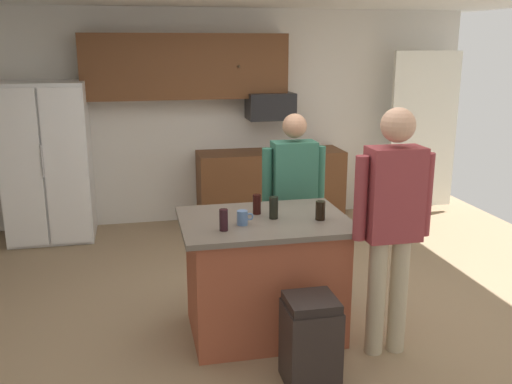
% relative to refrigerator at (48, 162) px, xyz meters
% --- Properties ---
extents(floor, '(7.04, 7.04, 0.00)m').
position_rel_refrigerator_xyz_m(floor, '(2.00, -2.38, -0.89)').
color(floor, '#937A5B').
rests_on(floor, ground).
extents(back_wall, '(6.40, 0.10, 2.60)m').
position_rel_refrigerator_xyz_m(back_wall, '(2.00, 0.42, 0.41)').
color(back_wall, silver).
rests_on(back_wall, ground).
extents(french_door_window_panel, '(0.90, 0.06, 2.00)m').
position_rel_refrigerator_xyz_m(french_door_window_panel, '(4.60, 0.02, 0.21)').
color(french_door_window_panel, white).
rests_on(french_door_window_panel, ground).
extents(cabinet_run_upper, '(2.40, 0.38, 0.75)m').
position_rel_refrigerator_xyz_m(cabinet_run_upper, '(1.60, 0.22, 1.03)').
color(cabinet_run_upper, brown).
extents(cabinet_run_lower, '(1.80, 0.63, 0.90)m').
position_rel_refrigerator_xyz_m(cabinet_run_lower, '(2.60, 0.10, -0.44)').
color(cabinet_run_lower, brown).
rests_on(cabinet_run_lower, ground).
extents(refrigerator, '(0.92, 0.76, 1.78)m').
position_rel_refrigerator_xyz_m(refrigerator, '(0.00, 0.00, 0.00)').
color(refrigerator, white).
rests_on(refrigerator, ground).
extents(microwave_over_range, '(0.56, 0.40, 0.32)m').
position_rel_refrigerator_xyz_m(microwave_over_range, '(2.60, 0.12, 0.56)').
color(microwave_over_range, black).
extents(kitchen_island, '(1.25, 0.93, 0.92)m').
position_rel_refrigerator_xyz_m(kitchen_island, '(1.89, -2.68, -0.43)').
color(kitchen_island, '#9E4C33').
rests_on(kitchen_island, ground).
extents(person_elder_center, '(0.57, 0.22, 1.61)m').
position_rel_refrigerator_xyz_m(person_elder_center, '(2.32, -1.95, 0.03)').
color(person_elder_center, '#4C5166').
rests_on(person_elder_center, ground).
extents(person_guest_left, '(0.57, 0.23, 1.78)m').
position_rel_refrigerator_xyz_m(person_guest_left, '(2.68, -3.15, 0.14)').
color(person_guest_left, tan).
rests_on(person_guest_left, ground).
extents(glass_short_whisky, '(0.07, 0.07, 0.14)m').
position_rel_refrigerator_xyz_m(glass_short_whisky, '(2.28, -2.79, 0.10)').
color(glass_short_whisky, black).
rests_on(glass_short_whisky, kitchen_island).
extents(glass_stout_tall, '(0.06, 0.06, 0.15)m').
position_rel_refrigerator_xyz_m(glass_stout_tall, '(1.86, -2.55, 0.11)').
color(glass_stout_tall, black).
rests_on(glass_stout_tall, kitchen_island).
extents(mug_ceramic_white, '(0.12, 0.08, 0.11)m').
position_rel_refrigerator_xyz_m(mug_ceramic_white, '(1.70, -2.79, 0.08)').
color(mug_ceramic_white, '#4C6B99').
rests_on(mug_ceramic_white, kitchen_island).
extents(tumbler_amber, '(0.06, 0.06, 0.15)m').
position_rel_refrigerator_xyz_m(tumbler_amber, '(1.55, -2.89, 0.11)').
color(tumbler_amber, black).
rests_on(tumbler_amber, kitchen_island).
extents(glass_dark_ale, '(0.07, 0.07, 0.17)m').
position_rel_refrigerator_xyz_m(glass_dark_ale, '(1.95, -2.68, 0.11)').
color(glass_dark_ale, black).
rests_on(glass_dark_ale, kitchen_island).
extents(trash_bin, '(0.34, 0.34, 0.61)m').
position_rel_refrigerator_xyz_m(trash_bin, '(2.02, -3.42, -0.59)').
color(trash_bin, black).
rests_on(trash_bin, ground).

